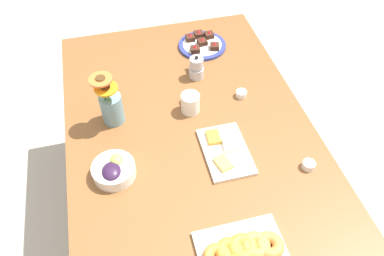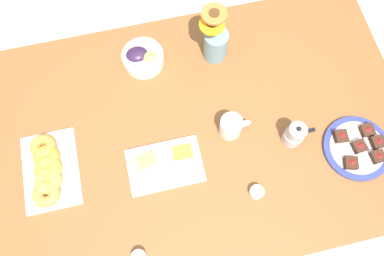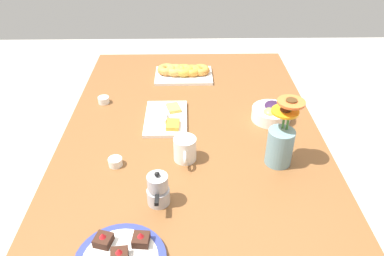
# 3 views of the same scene
# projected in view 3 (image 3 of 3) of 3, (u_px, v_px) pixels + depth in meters

# --- Properties ---
(dining_table) EXTENTS (1.60, 1.00, 0.74)m
(dining_table) POSITION_uv_depth(u_px,v_px,m) (192.00, 154.00, 1.48)
(dining_table) COLOR brown
(dining_table) RESTS_ON ground_plane
(coffee_mug) EXTENTS (0.11, 0.08, 0.09)m
(coffee_mug) POSITION_uv_depth(u_px,v_px,m) (185.00, 149.00, 1.29)
(coffee_mug) COLOR white
(coffee_mug) RESTS_ON dining_table
(grape_bowl) EXTENTS (0.16, 0.16, 0.07)m
(grape_bowl) POSITION_uv_depth(u_px,v_px,m) (271.00, 113.00, 1.52)
(grape_bowl) COLOR white
(grape_bowl) RESTS_ON dining_table
(cheese_platter) EXTENTS (0.26, 0.17, 0.03)m
(cheese_platter) POSITION_uv_depth(u_px,v_px,m) (167.00, 118.00, 1.52)
(cheese_platter) COLOR white
(cheese_platter) RESTS_ON dining_table
(croissant_platter) EXTENTS (0.19, 0.29, 0.05)m
(croissant_platter) POSITION_uv_depth(u_px,v_px,m) (183.00, 72.00, 1.85)
(croissant_platter) COLOR white
(croissant_platter) RESTS_ON dining_table
(jam_cup_honey) EXTENTS (0.05, 0.05, 0.03)m
(jam_cup_honey) POSITION_uv_depth(u_px,v_px,m) (104.00, 100.00, 1.64)
(jam_cup_honey) COLOR white
(jam_cup_honey) RESTS_ON dining_table
(jam_cup_berry) EXTENTS (0.05, 0.05, 0.03)m
(jam_cup_berry) POSITION_uv_depth(u_px,v_px,m) (115.00, 162.00, 1.28)
(jam_cup_berry) COLOR white
(jam_cup_berry) RESTS_ON dining_table
(flower_vase) EXTENTS (0.11, 0.11, 0.24)m
(flower_vase) POSITION_uv_depth(u_px,v_px,m) (281.00, 142.00, 1.26)
(flower_vase) COLOR #6B939E
(flower_vase) RESTS_ON dining_table
(moka_pot) EXTENTS (0.11, 0.07, 0.12)m
(moka_pot) POSITION_uv_depth(u_px,v_px,m) (158.00, 190.00, 1.12)
(moka_pot) COLOR #B7B7BC
(moka_pot) RESTS_ON dining_table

